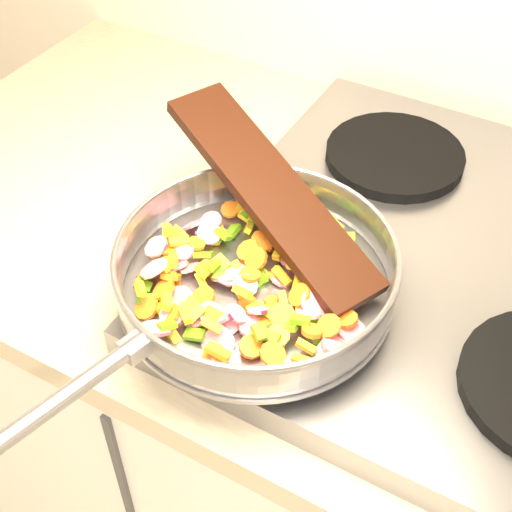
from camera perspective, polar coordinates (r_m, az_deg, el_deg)
The scene contains 6 objects.
cooktop at distance 0.90m, azimuth 15.80°, elevation -1.00°, with size 0.60×0.60×0.04m, color #939399.
grate_fl at distance 0.81m, azimuth 3.78°, elevation -2.35°, with size 0.19×0.19×0.02m, color black.
grate_bl at distance 1.01m, azimuth 11.04°, elevation 7.91°, with size 0.19×0.19×0.02m, color black.
saute_pan at distance 0.77m, azimuth -0.12°, elevation -1.11°, with size 0.35×0.51×0.06m.
vegetable_heap at distance 0.78m, azimuth -0.73°, elevation -1.73°, with size 0.27×0.27×0.05m.
wooden_spatula at distance 0.81m, azimuth 1.22°, elevation 5.16°, with size 0.33×0.08×0.02m, color black.
Camera 1 is at (-0.62, 1.02, 1.54)m, focal length 50.00 mm.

